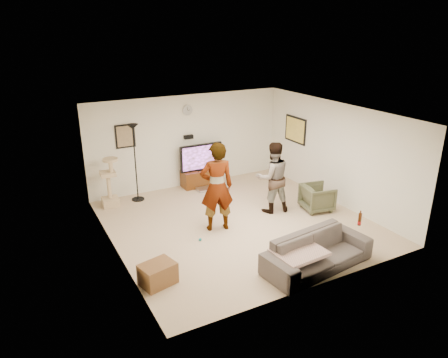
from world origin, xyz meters
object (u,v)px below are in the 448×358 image
tv (201,157)px  floor_lamp (135,163)px  sofa (317,252)px  beer_bottle (360,219)px  side_table (158,274)px  tv_stand (202,177)px  person_right (273,177)px  person_left (217,187)px  cat_tree (109,182)px  armchair (317,198)px

tv → floor_lamp: size_ratio=0.62×
sofa → beer_bottle: bearing=-6.6°
beer_bottle → side_table: size_ratio=0.43×
tv_stand → side_table: 4.74m
side_table → sofa: bearing=-17.5°
tv_stand → person_right: size_ratio=0.65×
tv_stand → tv: (0.00, 0.00, 0.59)m
person_right → beer_bottle: person_right is taller
tv → sofa: (0.10, -4.78, -0.51)m
tv → person_left: bearing=-107.9°
tv → side_table: tv is taller
floor_lamp → cat_tree: bearing=-176.7°
tv_stand → side_table: (-2.67, -3.91, -0.04)m
person_left → armchair: person_left is taller
person_left → beer_bottle: (1.91, -2.24, -0.23)m
floor_lamp → side_table: floor_lamp is taller
person_left → side_table: (-1.85, -1.37, -0.79)m
floor_lamp → armchair: floor_lamp is taller
person_left → floor_lamp: bearing=-52.3°
tv_stand → side_table: bearing=-124.4°
beer_bottle → side_table: 3.90m
tv → cat_tree: size_ratio=0.99×
tv → cat_tree: cat_tree is taller
tv → person_right: 2.45m
tv_stand → beer_bottle: 4.93m
armchair → side_table: 4.57m
side_table → person_left: bearing=36.5°
tv → person_right: person_right is taller
person_left → armchair: (2.58, -0.25, -0.67)m
tv_stand → floor_lamp: bearing=-175.3°
beer_bottle → tv: bearing=102.7°
tv_stand → person_right: (0.76, -2.33, 0.62)m
tv → side_table: size_ratio=2.10×
tv_stand → person_left: bearing=-107.9°
person_left → person_right: 1.60m
tv_stand → armchair: size_ratio=1.60×
floor_lamp → sofa: bearing=-66.9°
floor_lamp → beer_bottle: 5.50m
person_right → beer_bottle: bearing=109.2°
floor_lamp → tv_stand: bearing=4.7°
tv → side_table: 4.78m
floor_lamp → person_left: same height
tv → person_left: person_left is taller
person_right → tv: bearing=-60.2°
tv_stand → floor_lamp: (-1.88, -0.16, 0.75)m
sofa → beer_bottle: 1.08m
tv → armchair: tv is taller
tv → beer_bottle: 4.91m
person_right → tv_stand: bearing=-60.2°
sofa → side_table: (-2.77, 0.87, -0.12)m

